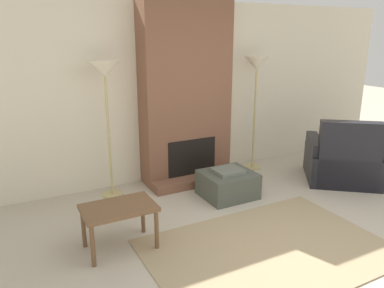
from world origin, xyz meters
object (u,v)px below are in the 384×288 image
at_px(armchair, 343,162).
at_px(floor_lamp_right, 257,70).
at_px(ottoman, 228,184).
at_px(floor_lamp_left, 105,77).
at_px(side_table, 119,212).

xyz_separation_m(armchair, floor_lamp_right, (-0.83, 1.11, 1.29)).
distance_m(ottoman, floor_lamp_right, 1.89).
xyz_separation_m(armchair, floor_lamp_left, (-3.20, 1.11, 1.30)).
distance_m(side_table, floor_lamp_right, 3.22).
bearing_deg(armchair, ottoman, 27.64).
relative_size(ottoman, side_table, 0.94).
bearing_deg(side_table, floor_lamp_left, 77.31).
bearing_deg(armchair, floor_lamp_left, 19.00).
distance_m(ottoman, side_table, 1.80).
bearing_deg(side_table, ottoman, 18.88).
relative_size(ottoman, floor_lamp_right, 0.38).
bearing_deg(floor_lamp_right, ottoman, -142.03).
xyz_separation_m(ottoman, armchair, (1.81, -0.33, 0.12)).
distance_m(side_table, floor_lamp_left, 1.83).
bearing_deg(ottoman, floor_lamp_left, 150.83).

